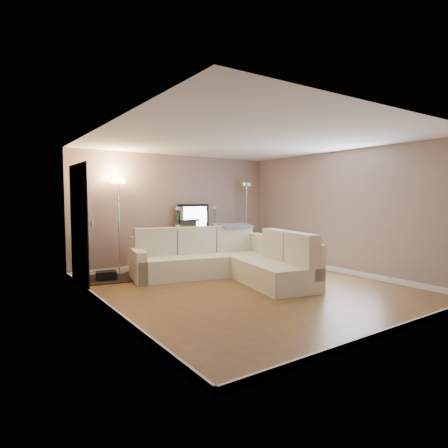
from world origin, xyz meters
TOP-DOWN VIEW (x-y plane):
  - floor at (0.00, 0.00)m, footprint 5.00×5.50m
  - ceiling at (0.00, 0.00)m, footprint 5.00×5.50m
  - wall_back at (0.00, 2.76)m, footprint 5.00×0.02m
  - wall_front at (0.00, -2.76)m, footprint 5.00×0.02m
  - wall_left at (-2.51, 0.00)m, footprint 0.02×5.50m
  - wall_right at (2.51, 0.00)m, footprint 0.02×5.50m
  - baseboard_back at (0.00, 2.73)m, footprint 5.00×0.03m
  - baseboard_front at (0.00, -2.73)m, footprint 5.00×0.03m
  - baseboard_left at (-2.48, 0.00)m, footprint 0.03×5.50m
  - baseboard_right at (2.48, 0.00)m, footprint 0.03×5.50m
  - doorway at (-2.48, 1.70)m, footprint 0.02×1.20m
  - switch_plate at (-2.48, 0.85)m, footprint 0.02×0.08m
  - sectional_sofa at (0.16, 0.95)m, footprint 2.96×3.21m
  - throw_blanket at (0.80, 1.53)m, footprint 0.77×0.52m
  - console_table at (0.27, 2.46)m, footprint 1.23×0.39m
  - leaning_mirror at (0.35, 2.61)m, footprint 0.86×0.08m
  - table_decor at (0.35, 2.42)m, footprint 0.52×0.12m
  - flower_vase_left at (-0.16, 2.43)m, footprint 0.14×0.12m
  - flower_vase_right at (0.87, 2.48)m, footprint 0.14×0.12m
  - floor_lamp_lit at (-1.50, 2.50)m, footprint 0.33×0.33m
  - floor_lamp_unlit at (1.80, 2.42)m, footprint 0.33×0.33m
  - charcoal_rug at (-1.67, 2.15)m, footprint 1.46×1.19m
  - black_bag at (-1.91, 2.07)m, footprint 0.41×0.32m

SIDE VIEW (x-z plane):
  - floor at x=0.00m, z-range -0.01..0.00m
  - charcoal_rug at x=-1.67m, z-range 0.00..0.02m
  - baseboard_back at x=0.00m, z-range 0.00..0.10m
  - baseboard_front at x=0.00m, z-range 0.00..0.10m
  - baseboard_left at x=-2.48m, z-range 0.00..0.10m
  - baseboard_right at x=2.48m, z-range 0.00..0.10m
  - black_bag at x=-1.91m, z-range -0.06..0.18m
  - sectional_sofa at x=0.16m, z-range -0.13..0.87m
  - console_table at x=0.27m, z-range 0.05..0.80m
  - table_decor at x=0.35m, z-range 0.74..0.86m
  - throw_blanket at x=0.80m, z-range 0.94..1.03m
  - flower_vase_left at x=-0.16m, z-range 0.72..1.36m
  - flower_vase_right at x=0.87m, z-range 0.72..1.36m
  - doorway at x=-2.48m, z-range 0.00..2.20m
  - leaning_mirror at x=0.35m, z-range 0.78..1.46m
  - switch_plate at x=-2.48m, z-range 1.14..1.26m
  - wall_back at x=0.00m, z-range 0.00..2.60m
  - wall_front at x=0.00m, z-range 0.00..2.60m
  - wall_left at x=-2.51m, z-range 0.00..2.60m
  - wall_right at x=2.51m, z-range 0.00..2.60m
  - floor_lamp_unlit at x=1.80m, z-range 0.41..2.40m
  - floor_lamp_lit at x=-1.50m, z-range 0.41..2.41m
  - ceiling at x=0.00m, z-range 2.60..2.61m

